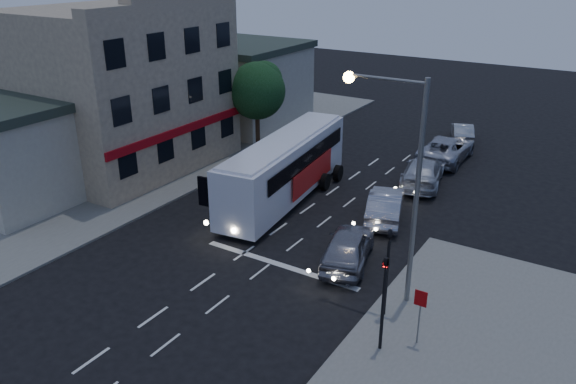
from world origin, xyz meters
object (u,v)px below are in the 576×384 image
Objects in this scene: streetlight at (402,167)px; traffic_signal_main at (388,262)px; car_suv at (348,247)px; car_extra at (462,132)px; car_sedan_b at (423,172)px; car_sedan_a at (385,205)px; car_sedan_c at (446,149)px; tour_bus at (285,167)px; regulatory_sign at (420,308)px; traffic_signal_side at (384,293)px; street_tree at (257,88)px.

traffic_signal_main is at bearing -79.80° from streetlight.
car_extra is at bearing -103.08° from car_suv.
car_extra is at bearing -99.30° from car_sedan_b.
streetlight reaches higher than car_sedan_b.
car_sedan_c is at bearing -106.87° from car_sedan_a.
car_suv is 0.81× the size of car_sedan_c.
tour_bus is 12.12m from traffic_signal_main.
car_sedan_b is (0.02, 5.79, 0.00)m from car_sedan_a.
traffic_signal_main reaches higher than car_suv.
car_extra is 23.58m from streetlight.
tour_bus is at bearing 141.83° from regulatory_sign.
streetlight reaches higher than car_extra.
tour_bus is at bearing 145.49° from streetlight.
tour_bus is 2.06× the size of car_sedan_c.
tour_bus reaches higher than car_sedan_a.
car_sedan_c is 1.45× the size of car_extra.
car_extra is 25.81m from regulatory_sign.
tour_bus reaches higher than car_sedan_c.
traffic_signal_main is 2.14m from regulatory_sign.
car_sedan_c is at bearing 100.59° from traffic_signal_main.
streetlight is at bearing 135.05° from car_suv.
traffic_signal_main reaches higher than car_extra.
traffic_signal_main is at bearing 109.49° from traffic_signal_side.
car_sedan_c is (-0.17, 5.15, 0.02)m from car_sedan_b.
street_tree is (-11.92, -9.92, 3.82)m from car_extra.
car_extra is at bearing -86.98° from car_sedan_c.
traffic_signal_side is (4.59, -26.14, 1.74)m from car_extra.
street_tree is at bearing 21.56° from car_sedan_c.
car_sedan_c reaches higher than car_extra.
street_tree is at bearing 127.67° from tour_bus.
traffic_signal_main is at bearing -46.17° from tour_bus.
car_extra is 0.66× the size of street_tree.
tour_bus is 2.99× the size of traffic_signal_main.
car_suv is 1.18× the size of traffic_signal_side.
traffic_signal_side is (0.70, -1.98, 0.00)m from traffic_signal_main.
car_sedan_a is 1.19× the size of car_extra.
traffic_signal_main is at bearing 149.16° from regulatory_sign.
car_suv reaches higher than car_sedan_b.
car_suv is at bearing 127.01° from traffic_signal_side.
street_tree is at bearing -12.90° from car_sedan_b.
streetlight is (3.16, -12.62, 4.92)m from car_sedan_b.
traffic_signal_main is at bearing 100.11° from car_sedan_c.
car_sedan_c is 13.68m from street_tree.
car_suv is 16.18m from car_sedan_c.
car_sedan_c is 18.73m from streetlight.
street_tree is at bearing 135.50° from traffic_signal_side.
car_suv is (6.30, -4.66, -1.17)m from tour_bus.
car_sedan_c is 4.99m from car_extra.
car_sedan_a is 9.01m from streetlight.
traffic_signal_main is 0.46× the size of streetlight.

